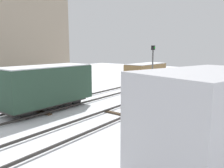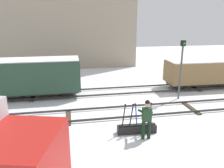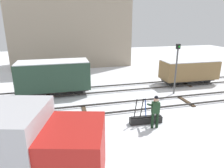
# 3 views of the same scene
# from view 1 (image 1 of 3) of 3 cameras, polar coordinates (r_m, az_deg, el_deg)

# --- Properties ---
(ground_plane) EXTENTS (60.00, 60.00, 0.00)m
(ground_plane) POSITION_cam_1_polar(r_m,az_deg,el_deg) (14.71, 9.72, -4.73)
(ground_plane) COLOR white
(track_main_line) EXTENTS (44.00, 1.94, 0.18)m
(track_main_line) POSITION_cam_1_polar(r_m,az_deg,el_deg) (14.69, 9.73, -4.32)
(track_main_line) COLOR #2D2B28
(track_main_line) RESTS_ON ground_plane
(track_siding_near) EXTENTS (44.00, 1.94, 0.18)m
(track_siding_near) POSITION_cam_1_polar(r_m,az_deg,el_deg) (16.72, -1.53, -2.53)
(track_siding_near) COLOR #2D2B28
(track_siding_near) RESTS_ON ground_plane
(switch_lever_frame) EXTENTS (1.82, 0.46, 1.45)m
(switch_lever_frame) POSITION_cam_1_polar(r_m,az_deg,el_deg) (13.39, 17.18, -5.27)
(switch_lever_frame) COLOR black
(switch_lever_frame) RESTS_ON ground_plane
(rail_worker) EXTENTS (0.56, 0.70, 1.79)m
(rail_worker) POSITION_cam_1_polar(r_m,az_deg,el_deg) (13.28, 19.91, -2.18)
(rail_worker) COLOR black
(rail_worker) RESTS_ON ground_plane
(delivery_truck) EXTENTS (5.80, 3.54, 2.99)m
(delivery_truck) POSITION_cam_1_polar(r_m,az_deg,el_deg) (6.58, 26.68, -8.02)
(delivery_truck) COLOR #B21E19
(delivery_truck) RESTS_ON ground_plane
(signal_post) EXTENTS (0.24, 0.32, 3.80)m
(signal_post) POSITION_cam_1_polar(r_m,az_deg,el_deg) (18.27, 10.67, 5.33)
(signal_post) COLOR #4C4C4C
(signal_post) RESTS_ON ground_plane
(freight_car_near_switch) EXTENTS (4.91, 2.02, 2.12)m
(freight_car_near_switch) POSITION_cam_1_polar(r_m,az_deg,el_deg) (21.59, 8.93, 3.03)
(freight_car_near_switch) COLOR #2D2B28
(freight_car_near_switch) RESTS_ON ground_plane
(freight_car_back_track) EXTENTS (5.20, 2.15, 2.58)m
(freight_car_back_track) POSITION_cam_1_polar(r_m,az_deg,el_deg) (12.90, -16.77, -0.28)
(freight_car_back_track) COLOR #2D2B28
(freight_car_back_track) RESTS_ON ground_plane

